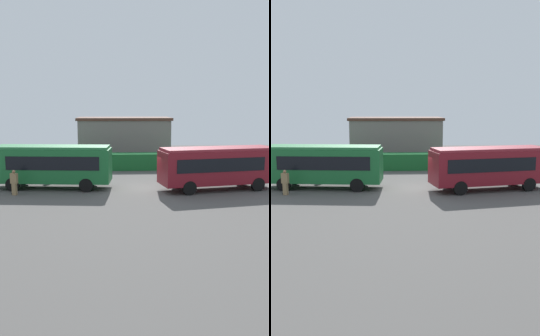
% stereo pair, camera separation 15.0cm
% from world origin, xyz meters
% --- Properties ---
extents(ground_plane, '(64.00, 64.00, 0.00)m').
position_xyz_m(ground_plane, '(0.00, 0.00, 0.00)').
color(ground_plane, '#514F4C').
extents(bus_green, '(9.04, 3.39, 3.24)m').
position_xyz_m(bus_green, '(-6.85, 0.42, 1.86)').
color(bus_green, '#19602D').
rests_on(bus_green, ground_plane).
extents(bus_maroon, '(8.99, 4.13, 3.16)m').
position_xyz_m(bus_maroon, '(5.47, -0.71, 1.82)').
color(bus_maroon, maroon).
rests_on(bus_maroon, ground_plane).
extents(person_left, '(0.54, 0.40, 1.78)m').
position_xyz_m(person_left, '(-9.20, -1.75, 0.94)').
color(person_left, olive).
rests_on(person_left, ground_plane).
extents(person_center, '(0.54, 0.42, 1.90)m').
position_xyz_m(person_center, '(-7.51, 3.53, 1.01)').
color(person_center, silver).
rests_on(person_center, ground_plane).
extents(person_right, '(0.53, 0.44, 1.65)m').
position_xyz_m(person_right, '(2.36, 1.97, 0.86)').
color(person_right, black).
rests_on(person_right, ground_plane).
extents(person_far, '(0.45, 0.31, 1.86)m').
position_xyz_m(person_far, '(6.53, 3.06, 0.99)').
color(person_far, '#4C6B47').
rests_on(person_far, ground_plane).
extents(hedge_row, '(44.00, 1.67, 1.61)m').
position_xyz_m(hedge_row, '(0.00, 8.79, 0.80)').
color(hedge_row, '#1B622D').
rests_on(hedge_row, ground_plane).
extents(depot_building, '(10.42, 5.65, 4.91)m').
position_xyz_m(depot_building, '(-1.09, 15.36, 2.47)').
color(depot_building, slate).
rests_on(depot_building, ground_plane).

